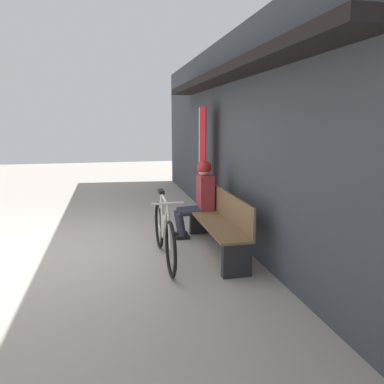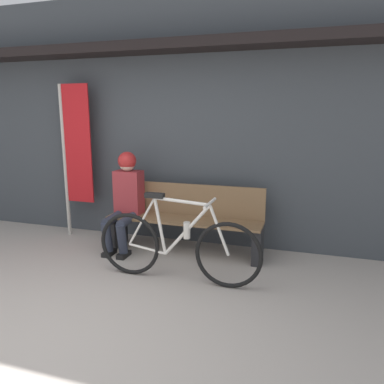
{
  "view_description": "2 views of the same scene",
  "coord_description": "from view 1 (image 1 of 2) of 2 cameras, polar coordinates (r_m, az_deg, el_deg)",
  "views": [
    {
      "loc": [
        5.45,
        0.65,
        1.84
      ],
      "look_at": [
        0.55,
        1.73,
        0.89
      ],
      "focal_mm": 35.0,
      "sensor_mm": 36.0,
      "label": 1
    },
    {
      "loc": [
        1.93,
        -2.1,
        1.72
      ],
      "look_at": [
        0.78,
        1.57,
        0.9
      ],
      "focal_mm": 35.0,
      "sensor_mm": 36.0,
      "label": 2
    }
  ],
  "objects": [
    {
      "name": "person_seated",
      "position": [
        5.97,
        1.19,
        -0.21
      ],
      "size": [
        0.34,
        0.61,
        1.24
      ],
      "color": "#2D3342",
      "rests_on": "ground_plane"
    },
    {
      "name": "storefront_wall",
      "position": [
        5.78,
        7.16,
        8.88
      ],
      "size": [
        12.0,
        0.56,
        3.2
      ],
      "color": "#3D4247",
      "rests_on": "ground_plane"
    },
    {
      "name": "ground_plane",
      "position": [
        5.78,
        -18.4,
        -8.4
      ],
      "size": [
        24.0,
        24.0,
        0.0
      ],
      "primitive_type": "plane",
      "color": "#ADA399"
    },
    {
      "name": "bicycle",
      "position": [
        5.02,
        -4.26,
        -6.25
      ],
      "size": [
        1.76,
        0.4,
        0.92
      ],
      "color": "black",
      "rests_on": "ground_plane"
    },
    {
      "name": "park_bench_near",
      "position": [
        5.35,
        4.23,
        -4.83
      ],
      "size": [
        1.93,
        0.42,
        0.84
      ],
      "color": "brown",
      "rests_on": "ground_plane"
    },
    {
      "name": "banner_pole",
      "position": [
        6.82,
        1.55,
        5.52
      ],
      "size": [
        0.45,
        0.05,
        2.09
      ],
      "color": "#B7B2A8",
      "rests_on": "ground_plane"
    }
  ]
}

